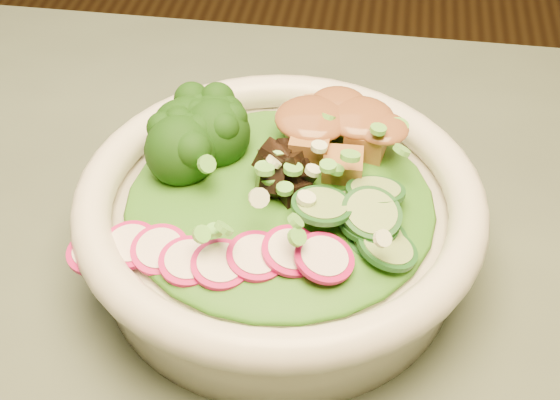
# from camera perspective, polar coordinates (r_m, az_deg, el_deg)

# --- Properties ---
(salad_bowl) EXTENTS (0.27, 0.27, 0.07)m
(salad_bowl) POSITION_cam_1_polar(r_m,az_deg,el_deg) (0.52, -0.00, -1.60)
(salad_bowl) COLOR silver
(salad_bowl) RESTS_ON dining_table
(lettuce_bed) EXTENTS (0.20, 0.20, 0.02)m
(lettuce_bed) POSITION_cam_1_polar(r_m,az_deg,el_deg) (0.50, -0.00, 0.08)
(lettuce_bed) COLOR #1C5A12
(lettuce_bed) RESTS_ON salad_bowl
(broccoli_florets) EXTENTS (0.09, 0.08, 0.04)m
(broccoli_florets) POSITION_cam_1_polar(r_m,az_deg,el_deg) (0.52, -5.86, 3.75)
(broccoli_florets) COLOR black
(broccoli_florets) RESTS_ON salad_bowl
(radish_slices) EXTENTS (0.11, 0.05, 0.02)m
(radish_slices) POSITION_cam_1_polar(r_m,az_deg,el_deg) (0.46, -4.17, -4.32)
(radish_slices) COLOR #B00D54
(radish_slices) RESTS_ON salad_bowl
(cucumber_slices) EXTENTS (0.08, 0.08, 0.04)m
(cucumber_slices) POSITION_cam_1_polar(r_m,az_deg,el_deg) (0.47, 6.48, -1.85)
(cucumber_slices) COLOR #90B363
(cucumber_slices) RESTS_ON salad_bowl
(mushroom_heap) EXTENTS (0.08, 0.08, 0.04)m
(mushroom_heap) POSITION_cam_1_polar(r_m,az_deg,el_deg) (0.50, 0.75, 2.02)
(mushroom_heap) COLOR black
(mushroom_heap) RESTS_ON salad_bowl
(tofu_cubes) EXTENTS (0.09, 0.07, 0.04)m
(tofu_cubes) POSITION_cam_1_polar(r_m,az_deg,el_deg) (0.54, 3.81, 4.74)
(tofu_cubes) COLOR olive
(tofu_cubes) RESTS_ON salad_bowl
(peanut_sauce) EXTENTS (0.07, 0.06, 0.02)m
(peanut_sauce) POSITION_cam_1_polar(r_m,az_deg,el_deg) (0.53, 3.88, 5.84)
(peanut_sauce) COLOR brown
(peanut_sauce) RESTS_ON tofu_cubes
(scallion_garnish) EXTENTS (0.19, 0.19, 0.02)m
(scallion_garnish) POSITION_cam_1_polar(r_m,az_deg,el_deg) (0.49, -0.00, 2.13)
(scallion_garnish) COLOR #61BE43
(scallion_garnish) RESTS_ON salad_bowl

